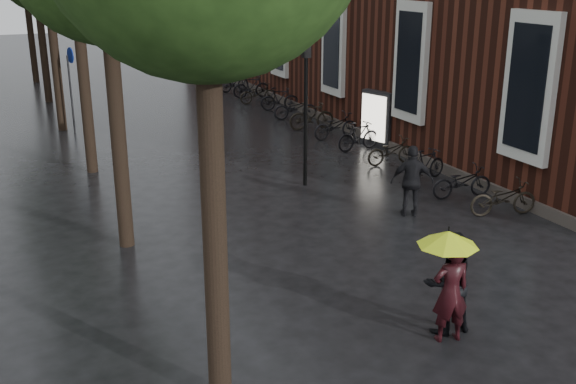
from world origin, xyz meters
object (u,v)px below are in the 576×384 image
person_black (447,282)px  ad_lightbox (377,119)px  pedestrian_walking (412,181)px  person_burgundy (451,292)px  parked_bicycles (323,120)px  lamp_post (306,103)px

person_black → ad_lightbox: 12.18m
ad_lightbox → pedestrian_walking: bearing=-130.7°
person_burgundy → parked_bicycles: bearing=-98.5°
person_burgundy → pedestrian_walking: pedestrian_walking is taller
person_burgundy → person_black: (0.13, 0.26, 0.04)m
parked_bicycles → lamp_post: (-3.29, -5.33, 1.85)m
parked_bicycles → pedestrian_walking: bearing=-103.2°
pedestrian_walking → parked_bicycles: size_ratio=0.09×
person_burgundy → parked_bicycles: size_ratio=0.09×
person_black → lamp_post: (1.31, 8.06, 1.43)m
pedestrian_walking → ad_lightbox: 6.70m
pedestrian_walking → lamp_post: size_ratio=0.46×
lamp_post → parked_bicycles: bearing=58.3°
pedestrian_walking → lamp_post: 3.76m
person_black → parked_bicycles: 14.17m
person_black → ad_lightbox: ad_lightbox is taller
parked_bicycles → lamp_post: lamp_post is taller
ad_lightbox → person_black: bearing=-132.6°
pedestrian_walking → ad_lightbox: bearing=-87.5°
person_burgundy → parked_bicycles: 14.45m
parked_bicycles → ad_lightbox: bearing=-73.2°
ad_lightbox → lamp_post: 5.14m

